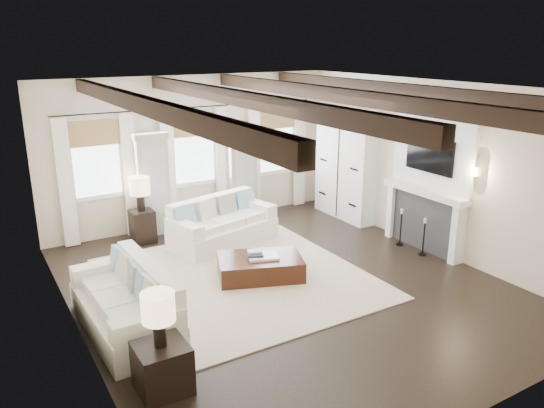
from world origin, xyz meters
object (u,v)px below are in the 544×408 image
side_table_front (162,368)px  side_table_back (143,226)px  ottoman (260,267)px  sofa_left (130,304)px  sofa_back (221,225)px

side_table_front → side_table_back: (1.29, 4.74, 0.04)m
ottoman → side_table_back: side_table_back is taller
sofa_left → side_table_front: (-0.08, -1.53, -0.09)m
sofa_back → side_table_front: size_ratio=3.95×
sofa_left → side_table_back: 3.43m
sofa_back → side_table_back: 1.57m
ottoman → side_table_front: side_table_front is taller
sofa_left → ottoman: size_ratio=1.57×
sofa_back → side_table_front: sofa_back is taller
sofa_left → side_table_back: sofa_left is taller
ottoman → sofa_back: bearing=105.8°
ottoman → side_table_back: bearing=134.4°
side_table_back → side_table_front: bearing=-105.3°
sofa_left → ottoman: 2.46m
sofa_left → side_table_back: bearing=69.3°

